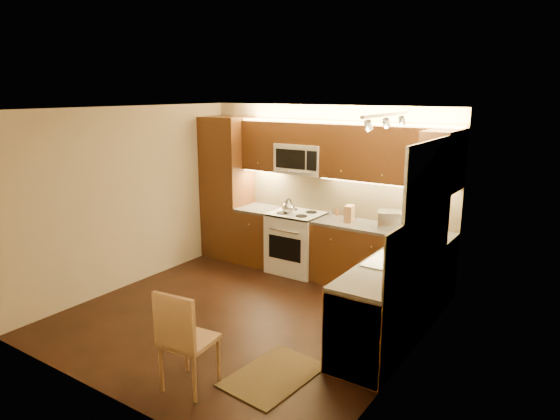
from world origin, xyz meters
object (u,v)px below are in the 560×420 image
Objects in this scene: microwave at (302,159)px; stove at (296,242)px; toaster_oven at (392,220)px; knife_block at (349,214)px; sink at (398,253)px; dining_chair at (189,338)px; kettle at (288,206)px; soap_bottle at (435,236)px.

stove is at bearing -90.00° from microwave.
toaster_oven is 1.62× the size of knife_block.
microwave reaches higher than stove.
microwave is 0.88× the size of sink.
knife_block reaches higher than dining_chair.
kettle is at bearing 153.74° from sink.
microwave is 3.24× the size of knife_block.
knife_block is (-1.15, 1.16, 0.04)m from sink.
kettle reaches higher than sink.
microwave is at bearing 147.79° from sink.
dining_chair is at bearing -98.56° from knife_block.
sink is at bearing -89.10° from toaster_oven.
toaster_oven is 0.39× the size of dining_chair.
toaster_oven is at bearing 71.52° from dining_chair.
toaster_oven is (-0.53, 1.19, 0.04)m from sink.
stove is at bearing 150.64° from sink.
sink reaches higher than stove.
sink is 2.40m from dining_chair.
stove is 2.35m from sink.
microwave is 2.48m from sink.
stove is at bearing 162.63° from soap_bottle.
stove is 2.42× the size of toaster_oven.
dining_chair is (0.79, -3.14, 0.03)m from stove.
sink is at bearing -110.45° from soap_bottle.
microwave is at bearing 165.99° from knife_block.
kettle is 0.95m from knife_block.
kettle is at bearing 162.58° from toaster_oven.
knife_block is at bearing 10.42° from kettle.
soap_bottle is at bearing 78.12° from sink.
kettle is at bearing 99.57° from dining_chair.
stove is 2.26m from soap_bottle.
toaster_oven reaches higher than sink.
microwave is 3.58m from dining_chair.
microwave is 2.33m from soap_bottle.
toaster_oven is at bearing 8.17° from kettle.
stove is 3.23m from dining_chair.
sink is at bearing -23.91° from kettle.
soap_bottle is at bearing -23.29° from knife_block.
sink is 1.30m from toaster_oven.
sink is 3.67× the size of knife_block.
sink is 2.33m from kettle.
soap_bottle is (2.17, -0.34, 0.53)m from stove.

